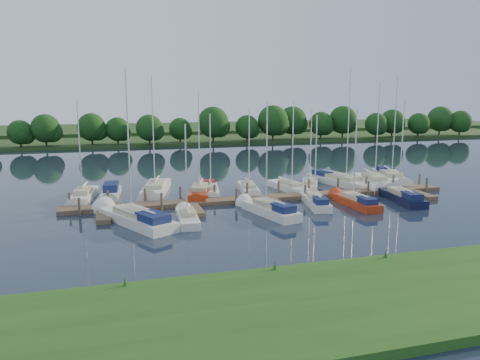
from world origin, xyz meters
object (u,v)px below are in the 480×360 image
object	(u,v)px
motorboat	(111,193)
sailboat_n_5	(249,190)
dock	(269,199)
sailboat_s_2	(269,211)
sailboat_n_0	(83,197)

from	to	relation	value
motorboat	sailboat_n_5	size ratio (longest dim) A/B	0.67
dock	sailboat_s_2	xyz separation A→B (m)	(-1.80, -4.95, 0.14)
sailboat_s_2	dock	bearing A→B (deg)	55.44
sailboat_n_0	sailboat_s_2	distance (m)	19.48
motorboat	dock	bearing A→B (deg)	161.55
dock	motorboat	size ratio (longest dim) A/B	6.34
dock	sailboat_n_0	size ratio (longest dim) A/B	3.86
sailboat_s_2	sailboat_n_5	bearing A→B (deg)	68.77
dock	sailboat_n_5	size ratio (longest dim) A/B	4.25
dock	sailboat_n_5	xyz separation A→B (m)	(-0.65, 4.96, 0.07)
sailboat_n_0	sailboat_n_5	size ratio (longest dim) A/B	1.10
motorboat	sailboat_s_2	world-z (taller)	sailboat_s_2
motorboat	sailboat_s_2	size ratio (longest dim) A/B	0.60
motorboat	sailboat_n_5	distance (m)	14.67
motorboat	sailboat_n_5	xyz separation A→B (m)	(14.57, -1.69, -0.09)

